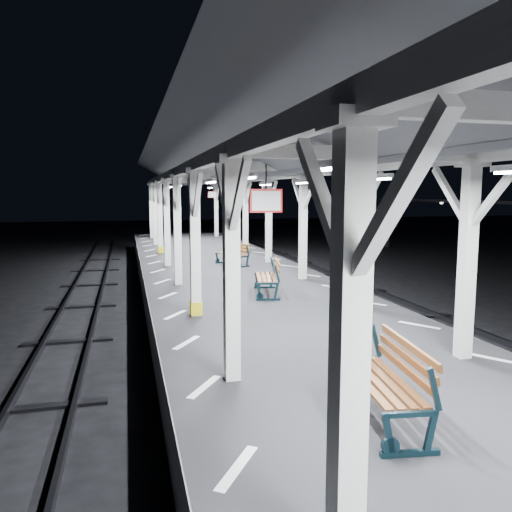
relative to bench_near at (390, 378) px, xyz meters
name	(u,v)px	position (x,y,z in m)	size (l,w,h in m)	color
ground	(309,382)	(0.40, 3.78, -1.53)	(120.00, 120.00, 0.00)	black
platform	(310,358)	(0.40, 3.78, -1.03)	(6.00, 50.00, 1.00)	black
hazard_stripes_left	(187,343)	(-2.05, 3.78, -0.52)	(1.00, 48.00, 0.01)	silver
hazard_stripes_right	(419,325)	(2.85, 3.78, -0.52)	(1.00, 48.00, 0.01)	silver
track_left	(43,404)	(-4.60, 3.78, -1.45)	(2.20, 60.00, 0.16)	#2D2D33
canopy	(313,151)	(0.40, 3.76, 3.04)	(5.40, 49.00, 4.65)	silver
bench_near	(390,378)	(0.00, 0.00, 0.00)	(0.92, 1.90, 0.99)	black
bench_mid	(270,276)	(0.70, 7.70, -0.03)	(1.00, 1.83, 0.94)	black
bench_far	(234,253)	(0.90, 13.42, -0.08)	(1.10, 1.65, 0.84)	black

